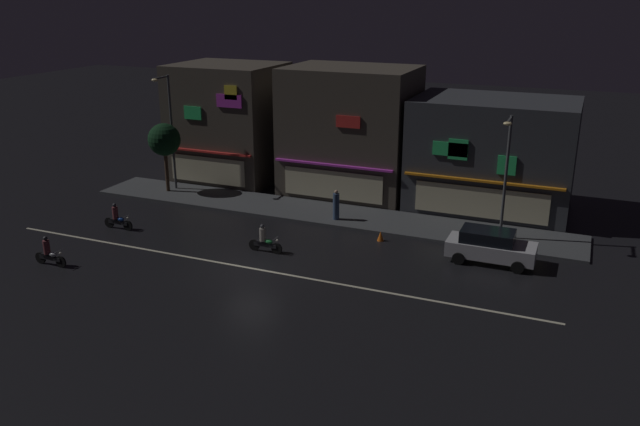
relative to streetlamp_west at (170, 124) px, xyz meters
name	(u,v)px	position (x,y,z in m)	size (l,w,h in m)	color
ground_plane	(251,268)	(10.99, -9.41, -4.60)	(140.00, 140.00, 0.00)	black
lane_divider_stripe	(251,268)	(10.99, -9.41, -4.59)	(29.06, 0.16, 0.01)	beige
sidewalk_far	(321,213)	(10.99, -0.52, -4.53)	(30.59, 3.87, 0.14)	#424447
storefront_left_block	(350,131)	(10.99, 4.47, -0.46)	(8.23, 6.27, 8.28)	#4C443A
storefront_center_block	(492,155)	(20.16, 4.63, -1.20)	(9.53, 6.60, 6.80)	#383A3F
storefront_right_block	(229,122)	(1.81, 4.53, -0.55)	(7.16, 6.39, 8.09)	#4C443A
streetlamp_west	(170,124)	(0.00, 0.00, 0.00)	(0.44, 1.64, 7.61)	#47494C
streetlamp_mid	(506,168)	(21.68, -0.97, -0.48)	(0.44, 1.64, 6.69)	#47494C
pedestrian_on_sidewalk	(336,206)	(12.35, -1.45, -3.63)	(0.37, 0.37, 1.79)	#334766
street_tree	(164,140)	(-0.13, -0.52, -0.99)	(2.13, 2.13, 4.57)	#473323
parked_car_near_kerb	(490,246)	(21.61, -4.07, -3.73)	(4.30, 1.98, 1.67)	silver
motorcycle_lead	(264,241)	(10.65, -7.27, -3.96)	(1.90, 0.60, 1.52)	black
motorcycle_following	(49,253)	(1.68, -12.92, -3.96)	(1.90, 0.60, 1.52)	black
motorcycle_opposite_lane	(117,218)	(1.36, -7.45, -3.96)	(1.90, 0.60, 1.52)	black
traffic_cone	(381,236)	(15.71, -3.41, -4.32)	(0.36, 0.36, 0.55)	orange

